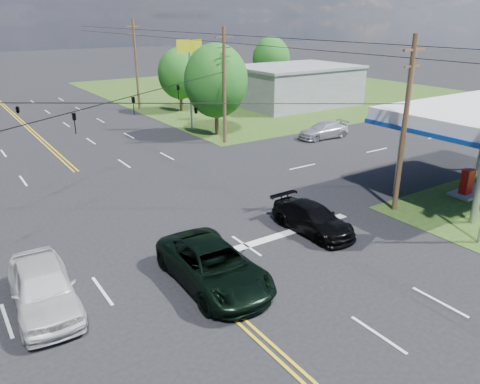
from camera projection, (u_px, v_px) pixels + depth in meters
ground at (116, 208)px, 26.71m from camera, size 280.00×280.00×0.00m
grass_ne at (268, 89)px, 69.82m from camera, size 46.00×48.00×0.03m
stop_bar at (271, 238)px, 23.10m from camera, size 10.00×0.50×0.02m
retail_ne at (295, 87)px, 57.11m from camera, size 14.00×10.00×4.40m
pole_se at (405, 124)px, 24.76m from camera, size 1.60×0.28×9.50m
pole_ne at (224, 85)px, 38.74m from camera, size 1.60×0.28×9.50m
pole_right_far at (136, 64)px, 53.41m from camera, size 1.60×0.28×10.00m
span_wire_signals at (106, 103)px, 24.59m from camera, size 26.00×18.00×1.13m
power_lines at (114, 54)px, 22.11m from camera, size 26.04×100.00×0.64m
tree_right_a at (216, 81)px, 41.61m from camera, size 5.70×5.70×8.18m
tree_right_b at (180, 74)px, 52.46m from camera, size 4.94×4.94×7.09m
tree_far_r at (271, 59)px, 66.14m from camera, size 5.32×5.32×7.63m
pickup_dkgreen at (214, 265)px, 18.88m from camera, size 3.04×6.24×1.71m
suv_black at (313, 218)px, 23.63m from camera, size 2.12×4.94×1.42m
pickup_white at (43, 288)px, 17.24m from camera, size 2.49×5.49×1.83m
sedan_far at (324, 130)px, 41.80m from camera, size 5.00×2.30×1.42m
polesign_ne at (190, 60)px, 42.81m from camera, size 2.22×1.07×8.32m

